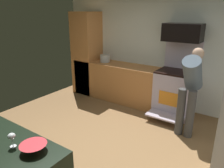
{
  "coord_description": "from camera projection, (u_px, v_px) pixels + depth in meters",
  "views": [
    {
      "loc": [
        1.82,
        -2.25,
        2.1
      ],
      "look_at": [
        0.06,
        0.3,
        1.05
      ],
      "focal_mm": 34.36,
      "sensor_mm": 36.0,
      "label": 1
    }
  ],
  "objects": [
    {
      "name": "wine_glass_near",
      "position": [
        12.0,
        137.0,
        1.98
      ],
      "size": [
        0.07,
        0.07,
        0.14
      ],
      "color": "silver",
      "rests_on": "counter_island"
    },
    {
      "name": "person_cook",
      "position": [
        190.0,
        86.0,
        3.66
      ],
      "size": [
        0.31,
        0.61,
        1.51
      ],
      "color": "#414141",
      "rests_on": "ground"
    },
    {
      "name": "stock_pot",
      "position": [
        105.0,
        58.0,
        5.34
      ],
      "size": [
        0.25,
        0.25,
        0.18
      ],
      "primitive_type": "cylinder",
      "color": "#B5B9BB",
      "rests_on": "lower_cabinet_run"
    },
    {
      "name": "cabinet_column",
      "position": [
        87.0,
        53.0,
        5.63
      ],
      "size": [
        0.6,
        0.6,
        2.1
      ],
      "primitive_type": "cube",
      "color": "#C17C42",
      "rests_on": "ground"
    },
    {
      "name": "mixing_bowl_small",
      "position": [
        34.0,
        148.0,
        1.94
      ],
      "size": [
        0.24,
        0.24,
        0.07
      ],
      "primitive_type": "cone",
      "rotation": [
        3.14,
        0.0,
        0.0
      ],
      "color": "red",
      "rests_on": "counter_island"
    },
    {
      "name": "wall_back",
      "position": [
        161.0,
        49.0,
        4.81
      ],
      "size": [
        5.2,
        0.12,
        2.6
      ],
      "primitive_type": "cube",
      "color": "silver",
      "rests_on": "ground"
    },
    {
      "name": "ground_plane",
      "position": [
        98.0,
        151.0,
        3.41
      ],
      "size": [
        5.2,
        4.8,
        0.02
      ],
      "primitive_type": "cube",
      "color": "olive"
    },
    {
      "name": "microwave",
      "position": [
        183.0,
        33.0,
        4.18
      ],
      "size": [
        0.74,
        0.38,
        0.35
      ],
      "primitive_type": "cube",
      "color": "black",
      "rests_on": "oven_range"
    },
    {
      "name": "lower_cabinet_run",
      "position": [
        119.0,
        82.0,
        5.29
      ],
      "size": [
        2.4,
        0.6,
        0.9
      ],
      "primitive_type": "cube",
      "color": "#C17C42",
      "rests_on": "ground"
    },
    {
      "name": "oven_range",
      "position": [
        175.0,
        91.0,
        4.5
      ],
      "size": [
        0.76,
        0.98,
        1.54
      ],
      "color": "#BEB1C6",
      "rests_on": "ground"
    }
  ]
}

